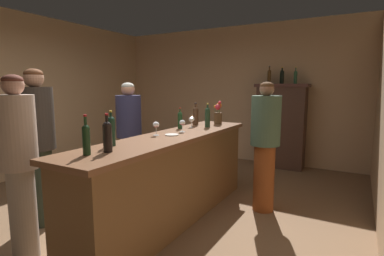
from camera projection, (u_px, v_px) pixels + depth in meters
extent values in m
plane|color=brown|center=(132.00, 212.00, 3.67)|extent=(8.44, 8.44, 0.00)
cube|color=tan|center=(234.00, 94.00, 6.32)|extent=(5.34, 0.12, 2.78)
cube|color=tan|center=(2.00, 96.00, 4.78)|extent=(0.12, 6.61, 2.78)
cube|color=brown|center=(172.00, 180.00, 3.39)|extent=(0.55, 2.78, 0.95)
cube|color=brown|center=(171.00, 138.00, 3.32)|extent=(0.63, 2.90, 0.05)
cube|color=#432C22|center=(281.00, 126.00, 5.62)|extent=(0.88, 0.35, 1.59)
cube|color=#482A24|center=(282.00, 85.00, 5.51)|extent=(0.96, 0.41, 0.06)
cylinder|color=#163323|center=(111.00, 133.00, 2.72)|extent=(0.07, 0.07, 0.24)
sphere|color=#163323|center=(111.00, 120.00, 2.70)|extent=(0.07, 0.07, 0.07)
cylinder|color=#163323|center=(111.00, 116.00, 2.70)|extent=(0.02, 0.02, 0.07)
cylinder|color=gold|center=(111.00, 111.00, 2.69)|extent=(0.03, 0.03, 0.02)
cylinder|color=#1A371D|center=(86.00, 142.00, 2.35)|extent=(0.06, 0.06, 0.21)
sphere|color=#1A371D|center=(86.00, 129.00, 2.34)|extent=(0.06, 0.06, 0.06)
cylinder|color=#1A371D|center=(85.00, 123.00, 2.33)|extent=(0.02, 0.02, 0.10)
cylinder|color=red|center=(85.00, 116.00, 2.32)|extent=(0.03, 0.03, 0.02)
cylinder|color=#462D1C|center=(196.00, 117.00, 4.20)|extent=(0.08, 0.08, 0.22)
sphere|color=#462D1C|center=(196.00, 110.00, 4.18)|extent=(0.08, 0.08, 0.08)
cylinder|color=#462D1C|center=(196.00, 107.00, 4.18)|extent=(0.03, 0.03, 0.08)
cylinder|color=black|center=(196.00, 103.00, 4.17)|extent=(0.04, 0.04, 0.02)
cylinder|color=black|center=(108.00, 139.00, 2.46)|extent=(0.08, 0.08, 0.22)
sphere|color=black|center=(107.00, 126.00, 2.45)|extent=(0.08, 0.08, 0.08)
cylinder|color=black|center=(107.00, 121.00, 2.44)|extent=(0.02, 0.02, 0.09)
cylinder|color=red|center=(107.00, 114.00, 2.43)|extent=(0.03, 0.03, 0.02)
cylinder|color=#1A3C1D|center=(180.00, 121.00, 3.84)|extent=(0.06, 0.06, 0.19)
sphere|color=#1A3C1D|center=(180.00, 114.00, 3.83)|extent=(0.06, 0.06, 0.06)
cylinder|color=#1A3C1D|center=(180.00, 112.00, 3.82)|extent=(0.02, 0.02, 0.07)
cylinder|color=red|center=(180.00, 108.00, 3.81)|extent=(0.02, 0.02, 0.02)
cylinder|color=#1F3923|center=(207.00, 119.00, 3.97)|extent=(0.07, 0.07, 0.23)
sphere|color=#1F3923|center=(208.00, 110.00, 3.95)|extent=(0.07, 0.07, 0.07)
cylinder|color=#1F3923|center=(208.00, 107.00, 3.95)|extent=(0.03, 0.03, 0.08)
cylinder|color=gold|center=(208.00, 104.00, 3.94)|extent=(0.03, 0.03, 0.02)
cylinder|color=white|center=(182.00, 132.00, 3.57)|extent=(0.07, 0.07, 0.00)
cylinder|color=white|center=(182.00, 128.00, 3.56)|extent=(0.01, 0.01, 0.08)
ellipsoid|color=white|center=(182.00, 122.00, 3.55)|extent=(0.07, 0.07, 0.06)
ellipsoid|color=maroon|center=(182.00, 124.00, 3.55)|extent=(0.06, 0.06, 0.02)
cylinder|color=white|center=(156.00, 135.00, 3.31)|extent=(0.07, 0.07, 0.00)
cylinder|color=white|center=(156.00, 131.00, 3.31)|extent=(0.01, 0.01, 0.09)
ellipsoid|color=white|center=(156.00, 125.00, 3.30)|extent=(0.07, 0.07, 0.06)
ellipsoid|color=maroon|center=(156.00, 126.00, 3.30)|extent=(0.06, 0.06, 0.03)
cylinder|color=white|center=(192.00, 127.00, 3.98)|extent=(0.06, 0.06, 0.00)
cylinder|color=white|center=(192.00, 124.00, 3.97)|extent=(0.01, 0.01, 0.07)
ellipsoid|color=white|center=(192.00, 119.00, 3.96)|extent=(0.08, 0.08, 0.07)
cylinder|color=#4F361F|center=(218.00, 118.00, 4.32)|extent=(0.11, 0.11, 0.17)
cylinder|color=#38602D|center=(220.00, 110.00, 4.29)|extent=(0.01, 0.01, 0.21)
sphere|color=red|center=(220.00, 103.00, 4.28)|extent=(0.05, 0.05, 0.05)
cylinder|color=#38602D|center=(219.00, 111.00, 4.33)|extent=(0.01, 0.01, 0.17)
sphere|color=orange|center=(219.00, 106.00, 4.32)|extent=(0.08, 0.08, 0.08)
cylinder|color=#38602D|center=(215.00, 112.00, 4.32)|extent=(0.01, 0.01, 0.16)
sphere|color=orange|center=(215.00, 107.00, 4.31)|extent=(0.04, 0.04, 0.04)
cylinder|color=#38602D|center=(218.00, 112.00, 4.28)|extent=(0.01, 0.01, 0.15)
sphere|color=#C2293A|center=(218.00, 107.00, 4.27)|extent=(0.08, 0.08, 0.08)
cylinder|color=white|center=(172.00, 135.00, 3.32)|extent=(0.15, 0.15, 0.01)
cylinder|color=#4B3014|center=(269.00, 78.00, 5.62)|extent=(0.07, 0.07, 0.23)
sphere|color=#4B3014|center=(269.00, 72.00, 5.60)|extent=(0.07, 0.07, 0.07)
cylinder|color=#4B3014|center=(269.00, 69.00, 5.60)|extent=(0.02, 0.02, 0.08)
cylinder|color=black|center=(270.00, 67.00, 5.59)|extent=(0.03, 0.03, 0.02)
cylinder|color=black|center=(282.00, 78.00, 5.50)|extent=(0.08, 0.08, 0.21)
sphere|color=black|center=(282.00, 72.00, 5.49)|extent=(0.08, 0.08, 0.08)
cylinder|color=black|center=(282.00, 70.00, 5.48)|extent=(0.03, 0.03, 0.08)
cylinder|color=gold|center=(282.00, 68.00, 5.48)|extent=(0.03, 0.03, 0.02)
cylinder|color=#234A31|center=(295.00, 78.00, 5.38)|extent=(0.06, 0.06, 0.20)
sphere|color=#234A31|center=(296.00, 72.00, 5.37)|extent=(0.06, 0.06, 0.06)
cylinder|color=#234A31|center=(296.00, 70.00, 5.36)|extent=(0.02, 0.02, 0.09)
cylinder|color=gold|center=(296.00, 67.00, 5.36)|extent=(0.02, 0.02, 0.02)
cylinder|color=gray|center=(24.00, 215.00, 2.59)|extent=(0.22, 0.22, 0.84)
cylinder|color=tan|center=(17.00, 132.00, 2.49)|extent=(0.31, 0.31, 0.63)
sphere|color=tan|center=(13.00, 85.00, 2.44)|extent=(0.17, 0.17, 0.17)
ellipsoid|color=#562A1E|center=(12.00, 80.00, 2.43)|extent=(0.17, 0.17, 0.10)
cylinder|color=#2C3629|center=(42.00, 187.00, 3.30)|extent=(0.26, 0.26, 0.86)
cylinder|color=#332D27|center=(37.00, 118.00, 3.19)|extent=(0.35, 0.35, 0.68)
sphere|color=tan|center=(34.00, 78.00, 3.13)|extent=(0.20, 0.20, 0.20)
ellipsoid|color=brown|center=(33.00, 74.00, 3.13)|extent=(0.19, 0.19, 0.11)
cylinder|color=#B3A699|center=(130.00, 164.00, 4.38)|extent=(0.26, 0.26, 0.81)
cylinder|color=#2B2C4E|center=(129.00, 116.00, 4.28)|extent=(0.36, 0.36, 0.60)
sphere|color=tan|center=(128.00, 89.00, 4.22)|extent=(0.19, 0.19, 0.19)
ellipsoid|color=#B7B7A7|center=(128.00, 86.00, 4.22)|extent=(0.18, 0.18, 0.11)
cylinder|color=brown|center=(264.00, 178.00, 3.68)|extent=(0.26, 0.26, 0.83)
cylinder|color=#415C47|center=(266.00, 121.00, 3.58)|extent=(0.36, 0.36, 0.60)
sphere|color=#8E6047|center=(267.00, 89.00, 3.52)|extent=(0.17, 0.17, 0.17)
ellipsoid|color=#55361E|center=(267.00, 86.00, 3.52)|extent=(0.16, 0.16, 0.10)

